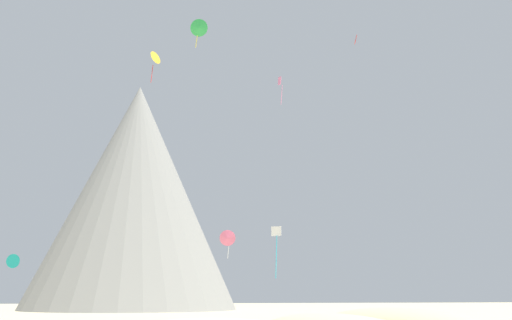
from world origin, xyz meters
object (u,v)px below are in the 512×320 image
object	(u,v)px
rock_massif	(129,200)
kite_white_low	(276,239)
kite_gold_high	(155,58)
kite_rainbow_low	(228,238)
kite_pink_high	(280,85)
kite_red_high	(356,40)
kite_green_high	(199,28)
kite_teal_low	(14,261)

from	to	relation	value
rock_massif	kite_white_low	xyz separation A→B (m)	(17.26, -79.77, -15.95)
kite_gold_high	kite_rainbow_low	distance (m)	26.88
kite_gold_high	kite_pink_high	xyz separation A→B (m)	(17.98, 3.53, -1.26)
kite_red_high	kite_pink_high	size ratio (longest dim) A/B	0.27
kite_red_high	rock_massif	bearing A→B (deg)	-95.81
kite_red_high	kite_pink_high	xyz separation A→B (m)	(-5.97, 14.94, -0.82)
kite_green_high	kite_red_high	xyz separation A→B (m)	(18.00, -13.41, -6.34)
kite_gold_high	kite_rainbow_low	world-z (taller)	kite_gold_high
kite_white_low	kite_red_high	distance (m)	27.29
kite_teal_low	kite_pink_high	bearing A→B (deg)	-163.38
kite_gold_high	kite_pink_high	distance (m)	18.37
kite_white_low	rock_massif	bearing A→B (deg)	178.83
kite_white_low	kite_rainbow_low	bearing A→B (deg)	170.76
kite_green_high	kite_red_high	bearing A→B (deg)	-20.95
kite_white_low	kite_red_high	world-z (taller)	kite_red_high
kite_teal_low	kite_rainbow_low	world-z (taller)	kite_rainbow_low
kite_teal_low	kite_pink_high	xyz separation A→B (m)	(33.73, 1.73, 25.46)
kite_white_low	kite_gold_high	distance (m)	32.14
rock_massif	kite_white_low	world-z (taller)	rock_massif
kite_red_high	kite_white_low	bearing A→B (deg)	-6.89
kite_green_high	kite_teal_low	size ratio (longest dim) A/B	2.45
kite_red_high	kite_rainbow_low	world-z (taller)	kite_red_high
kite_gold_high	kite_pink_high	size ratio (longest dim) A/B	1.06
rock_massif	kite_pink_high	xyz separation A→B (m)	(22.27, -60.98, 7.92)
kite_green_high	kite_gold_high	bearing A→B (deg)	-145.73
kite_green_high	kite_pink_high	world-z (taller)	kite_green_high
rock_massif	kite_rainbow_low	distance (m)	59.72
kite_pink_high	kite_red_high	bearing A→B (deg)	-146.93
kite_white_low	kite_green_high	world-z (taller)	kite_green_high
rock_massif	kite_red_high	size ratio (longest dim) A/B	47.45
rock_massif	kite_teal_low	distance (m)	66.12
rock_massif	kite_teal_low	world-z (taller)	rock_massif
kite_pink_high	kite_gold_high	bearing A→B (deg)	112.40
kite_rainbow_low	kite_green_high	bearing A→B (deg)	-121.02
kite_red_high	kite_gold_high	bearing A→B (deg)	-51.68
kite_white_low	kite_gold_high	bearing A→B (deg)	-153.00
kite_white_low	kite_green_high	distance (m)	36.19
kite_gold_high	kite_red_high	size ratio (longest dim) A/B	3.92
kite_rainbow_low	kite_pink_high	bearing A→B (deg)	-28.22
kite_gold_high	rock_massif	bearing A→B (deg)	-133.40
rock_massif	kite_white_low	bearing A→B (deg)	-77.79
kite_gold_high	kite_teal_low	bearing A→B (deg)	-53.71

